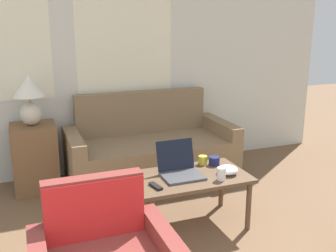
{
  "coord_description": "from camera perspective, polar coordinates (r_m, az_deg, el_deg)",
  "views": [
    {
      "loc": [
        -0.56,
        -0.53,
        1.71
      ],
      "look_at": [
        0.72,
        2.81,
        0.75
      ],
      "focal_mm": 42.0,
      "sensor_mm": 36.0,
      "label": 1
    }
  ],
  "objects": [
    {
      "name": "tv_remote",
      "position": [
        3.08,
        -1.8,
        -8.71
      ],
      "size": [
        0.07,
        0.16,
        0.02
      ],
      "color": "black",
      "rests_on": "coffee_table"
    },
    {
      "name": "snack_bowl",
      "position": [
        3.36,
        8.67,
        -6.31
      ],
      "size": [
        0.17,
        0.17,
        0.07
      ],
      "color": "white",
      "rests_on": "coffee_table"
    },
    {
      "name": "laptop",
      "position": [
        3.3,
        1.72,
        -6.13
      ],
      "size": [
        0.33,
        0.33,
        0.27
      ],
      "color": "#47474C",
      "rests_on": "coffee_table"
    },
    {
      "name": "cup_yellow",
      "position": [
        3.23,
        7.76,
        -6.89
      ],
      "size": [
        0.07,
        0.07,
        0.1
      ],
      "color": "white",
      "rests_on": "coffee_table"
    },
    {
      "name": "side_table",
      "position": [
        4.28,
        -18.72,
        -4.35
      ],
      "size": [
        0.44,
        0.44,
        0.69
      ],
      "color": "brown",
      "rests_on": "ground_plane"
    },
    {
      "name": "table_lamp",
      "position": [
        4.12,
        -19.47,
        4.18
      ],
      "size": [
        0.3,
        0.3,
        0.5
      ],
      "color": "beige",
      "rests_on": "side_table"
    },
    {
      "name": "wall_back",
      "position": [
        4.44,
        -13.85,
        9.4
      ],
      "size": [
        6.39,
        0.06,
        2.6
      ],
      "color": "silver",
      "rests_on": "ground_plane"
    },
    {
      "name": "coffee_table",
      "position": [
        3.33,
        3.1,
        -8.05
      ],
      "size": [
        0.98,
        0.57,
        0.46
      ],
      "color": "brown",
      "rests_on": "ground_plane"
    },
    {
      "name": "cup_navy",
      "position": [
        3.55,
        6.73,
        -5.04
      ],
      "size": [
        0.1,
        0.1,
        0.08
      ],
      "color": "#191E4C",
      "rests_on": "coffee_table"
    },
    {
      "name": "couch",
      "position": [
        4.4,
        -2.65,
        -3.91
      ],
      "size": [
        1.81,
        0.84,
        0.93
      ],
      "color": "#846B4C",
      "rests_on": "ground_plane"
    },
    {
      "name": "cup_white",
      "position": [
        3.55,
        5.07,
        -4.95
      ],
      "size": [
        0.08,
        0.08,
        0.08
      ],
      "color": "gold",
      "rests_on": "coffee_table"
    }
  ]
}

